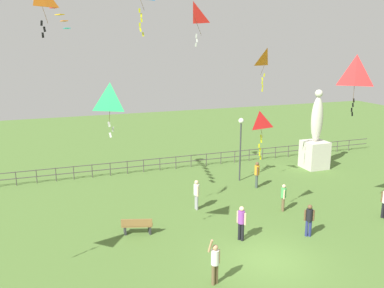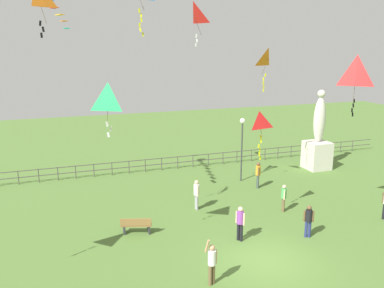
{
  "view_description": "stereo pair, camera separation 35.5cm",
  "coord_description": "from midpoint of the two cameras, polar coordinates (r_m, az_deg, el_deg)",
  "views": [
    {
      "loc": [
        -8.44,
        -13.75,
        9.01
      ],
      "look_at": [
        -1.26,
        6.19,
        3.82
      ],
      "focal_mm": 38.07,
      "sensor_mm": 36.0,
      "label": 1
    },
    {
      "loc": [
        -8.1,
        -13.86,
        9.01
      ],
      "look_at": [
        -1.26,
        6.19,
        3.82
      ],
      "focal_mm": 38.07,
      "sensor_mm": 36.0,
      "label": 2
    }
  ],
  "objects": [
    {
      "name": "statue_monument",
      "position": [
        31.48,
        16.57,
        0.05
      ],
      "size": [
        1.67,
        1.67,
        5.87
      ],
      "color": "beige",
      "rests_on": "ground_plane"
    },
    {
      "name": "park_bench",
      "position": [
        20.35,
        -8.21,
        -11.24
      ],
      "size": [
        1.55,
        0.84,
        0.85
      ],
      "color": "olive",
      "rests_on": "ground_plane"
    },
    {
      "name": "person_3",
      "position": [
        26.54,
        8.71,
        -4.01
      ],
      "size": [
        0.32,
        0.49,
        1.71
      ],
      "color": "#3F4C47",
      "rests_on": "ground_plane"
    },
    {
      "name": "person_2",
      "position": [
        23.18,
        12.26,
        -7.09
      ],
      "size": [
        0.29,
        0.44,
        1.55
      ],
      "color": "brown",
      "rests_on": "ground_plane"
    },
    {
      "name": "kite_4",
      "position": [
        20.52,
        8.92,
        3.06
      ],
      "size": [
        1.04,
        0.57,
        2.48
      ],
      "color": "red"
    },
    {
      "name": "lamppost",
      "position": [
        27.17,
        6.47,
        1.2
      ],
      "size": [
        0.36,
        0.36,
        4.32
      ],
      "color": "#38383D",
      "rests_on": "ground_plane"
    },
    {
      "name": "person_6",
      "position": [
        16.16,
        2.59,
        -16.07
      ],
      "size": [
        0.54,
        0.32,
        1.95
      ],
      "color": "brown",
      "rests_on": "ground_plane"
    },
    {
      "name": "ground_plane",
      "position": [
        18.45,
        10.08,
        -15.72
      ],
      "size": [
        80.0,
        80.0,
        0.0
      ],
      "primitive_type": "plane",
      "color": "#517533"
    },
    {
      "name": "person_1",
      "position": [
        20.51,
        15.61,
        -9.98
      ],
      "size": [
        0.45,
        0.3,
        1.62
      ],
      "color": "navy",
      "rests_on": "ground_plane"
    },
    {
      "name": "waterfront_railing",
      "position": [
        30.11,
        -3.72,
        -2.47
      ],
      "size": [
        36.02,
        0.06,
        0.95
      ],
      "color": "#4C4742",
      "rests_on": "ground_plane"
    },
    {
      "name": "person_5",
      "position": [
        22.83,
        0.19,
        -6.83
      ],
      "size": [
        0.32,
        0.52,
        1.71
      ],
      "color": "#99999E",
      "rests_on": "ground_plane"
    },
    {
      "name": "kite_6",
      "position": [
        21.21,
        -0.33,
        17.65
      ],
      "size": [
        1.02,
        1.03,
        2.13
      ],
      "color": "red"
    },
    {
      "name": "kite_3",
      "position": [
        16.36,
        -11.96,
        6.29
      ],
      "size": [
        0.97,
        0.74,
        2.15
      ],
      "color": "#1EB759"
    },
    {
      "name": "person_4",
      "position": [
        19.51,
        6.4,
        -10.65
      ],
      "size": [
        0.32,
        0.46,
        1.7
      ],
      "color": "black",
      "rests_on": "ground_plane"
    },
    {
      "name": "kite_1",
      "position": [
        24.69,
        10.04,
        11.64
      ],
      "size": [
        1.02,
        0.81,
        2.54
      ],
      "color": "orange"
    },
    {
      "name": "kite_2",
      "position": [
        21.07,
        21.5,
        9.39
      ],
      "size": [
        1.21,
        1.15,
        2.89
      ],
      "color": "red"
    }
  ]
}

